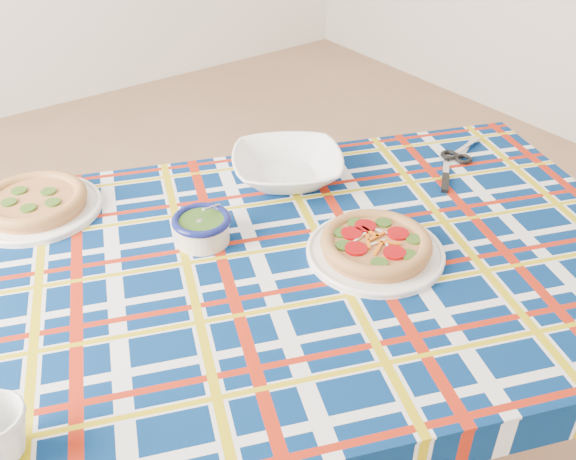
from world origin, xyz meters
TOP-DOWN VIEW (x-y plane):
  - floor at (0.00, 0.00)m, footprint 4.00×4.00m
  - dining_table at (-0.19, -0.60)m, footprint 1.64×1.34m
  - tablecloth at (-0.19, -0.60)m, footprint 1.68×1.37m
  - main_focaccia_plate at (-0.06, -0.68)m, footprint 0.35×0.35m
  - pesto_bowl at (-0.30, -0.44)m, footprint 0.14×0.14m
  - serving_bowl at (-0.02, -0.34)m, footprint 0.35×0.35m
  - second_focaccia_plate at (-0.54, -0.13)m, footprint 0.39×0.39m
  - table_knife at (0.33, -0.51)m, footprint 0.17×0.15m
  - kitchen_scissors at (0.44, -0.48)m, footprint 0.19×0.14m

SIDE VIEW (x-z plane):
  - floor at x=0.00m, z-range 0.00..0.00m
  - dining_table at x=-0.19m, z-range 0.27..0.93m
  - tablecloth at x=-0.19m, z-range 0.58..0.67m
  - table_knife at x=0.33m, z-range 0.67..0.68m
  - kitchen_scissors at x=0.44m, z-range 0.67..0.69m
  - second_focaccia_plate at x=-0.54m, z-range 0.67..0.72m
  - main_focaccia_plate at x=-0.06m, z-range 0.67..0.72m
  - serving_bowl at x=-0.02m, z-range 0.67..0.73m
  - pesto_bowl at x=-0.30m, z-range 0.67..0.74m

